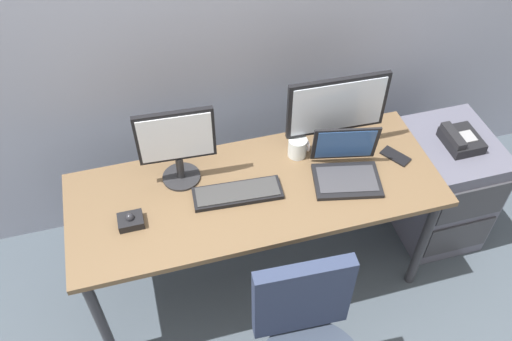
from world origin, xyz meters
The scene contains 11 objects.
ground_plane centered at (0.00, 0.00, 0.00)m, with size 8.00×8.00×0.00m, color #424B55.
desk centered at (0.00, 0.00, 0.65)m, with size 1.75×0.66×0.73m.
file_cabinet centered at (1.10, 0.06, 0.34)m, with size 0.42×0.53×0.69m.
desk_phone centered at (1.09, 0.04, 0.72)m, with size 0.17×0.20×0.09m.
monitor_main centered at (0.44, 0.17, 0.96)m, with size 0.49×0.18×0.41m.
monitor_side centered at (-0.32, 0.16, 0.96)m, with size 0.35×0.18×0.41m.
keyboard centered at (-0.09, -0.02, 0.74)m, with size 0.42×0.16×0.03m.
laptop centered at (0.43, -0.03, 0.78)m, with size 0.36×0.32×0.24m.
trackball_mouse centered at (-0.59, -0.06, 0.75)m, with size 0.11×0.09×0.07m.
coffee_mug centered at (0.26, 0.16, 0.78)m, with size 0.10×0.09×0.10m.
cell_phone centered at (0.72, 0.01, 0.73)m, with size 0.07×0.14×0.01m, color black.
Camera 1 is at (-0.44, -1.61, 2.62)m, focal length 37.97 mm.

